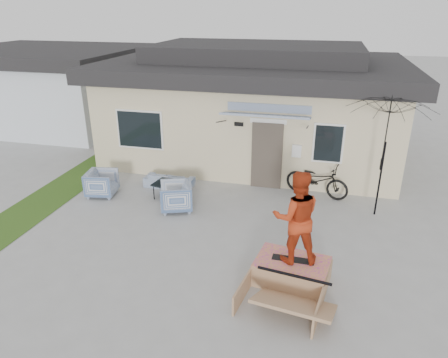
% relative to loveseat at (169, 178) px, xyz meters
% --- Properties ---
extents(ground, '(90.00, 90.00, 0.00)m').
position_rel_loveseat_xyz_m(ground, '(1.98, -3.76, -0.31)').
color(ground, '#9A9A98').
rests_on(ground, ground).
extents(grass_strip, '(1.40, 8.00, 0.01)m').
position_rel_loveseat_xyz_m(grass_strip, '(-3.22, -1.76, -0.30)').
color(grass_strip, '#2B4D18').
rests_on(grass_strip, ground).
extents(house, '(10.80, 8.49, 4.10)m').
position_rel_loveseat_xyz_m(house, '(1.98, 4.23, 1.64)').
color(house, beige).
rests_on(house, ground).
extents(neighbor_house, '(8.60, 7.60, 3.50)m').
position_rel_loveseat_xyz_m(neighbor_house, '(-8.52, 6.24, 1.48)').
color(neighbor_house, silver).
rests_on(neighbor_house, ground).
extents(loveseat, '(1.57, 0.49, 0.61)m').
position_rel_loveseat_xyz_m(loveseat, '(0.00, 0.00, 0.00)').
color(loveseat, '#3C598E').
rests_on(loveseat, ground).
extents(armchair_left, '(0.90, 0.95, 0.85)m').
position_rel_loveseat_xyz_m(armchair_left, '(-1.74, -1.09, 0.12)').
color(armchair_left, '#3C598E').
rests_on(armchair_left, ground).
extents(armchair_right, '(1.06, 1.09, 0.89)m').
position_rel_loveseat_xyz_m(armchair_right, '(0.76, -1.44, 0.14)').
color(armchair_right, '#3C598E').
rests_on(armchair_right, ground).
extents(coffee_table, '(1.03, 1.03, 0.44)m').
position_rel_loveseat_xyz_m(coffee_table, '(0.29, -0.60, -0.09)').
color(coffee_table, black).
rests_on(coffee_table, ground).
extents(bicycle, '(2.04, 1.20, 1.24)m').
position_rel_loveseat_xyz_m(bicycle, '(4.56, 0.47, 0.31)').
color(bicycle, black).
rests_on(bicycle, ground).
extents(patio_umbrella, '(2.61, 2.49, 2.20)m').
position_rel_loveseat_xyz_m(patio_umbrella, '(6.20, -0.40, 1.44)').
color(patio_umbrella, black).
rests_on(patio_umbrella, ground).
extents(skate_ramp, '(1.75, 2.16, 0.49)m').
position_rel_loveseat_xyz_m(skate_ramp, '(4.24, -3.98, -0.06)').
color(skate_ramp, '#A07653').
rests_on(skate_ramp, ground).
extents(skateboard, '(0.87, 0.23, 0.05)m').
position_rel_loveseat_xyz_m(skateboard, '(4.24, -3.93, 0.21)').
color(skateboard, black).
rests_on(skateboard, skate_ramp).
extents(skater, '(1.11, 0.95, 1.96)m').
position_rel_loveseat_xyz_m(skater, '(4.24, -3.93, 1.22)').
color(skater, '#B03315').
rests_on(skater, skateboard).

